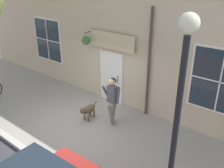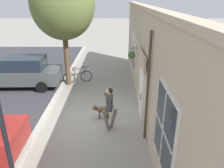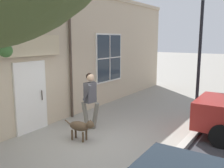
% 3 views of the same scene
% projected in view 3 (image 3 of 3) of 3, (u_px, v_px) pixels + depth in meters
% --- Properties ---
extents(ground_plane, '(90.00, 90.00, 0.00)m').
position_uv_depth(ground_plane, '(93.00, 145.00, 6.50)').
color(ground_plane, gray).
extents(storefront_facade, '(0.95, 18.00, 4.51)m').
position_uv_depth(storefront_facade, '(30.00, 55.00, 7.37)').
color(storefront_facade, '#C6B293').
rests_on(storefront_facade, ground_plane).
extents(pedestrian_walking, '(0.59, 0.59, 1.75)m').
position_uv_depth(pedestrian_walking, '(90.00, 95.00, 7.52)').
color(pedestrian_walking, '#6B665B').
rests_on(pedestrian_walking, ground_plane).
extents(dog_on_leash, '(0.99, 0.35, 0.63)m').
position_uv_depth(dog_on_leash, '(81.00, 126.00, 6.76)').
color(dog_on_leash, brown).
rests_on(dog_on_leash, ground_plane).
extents(street_lamp, '(0.32, 0.32, 4.37)m').
position_uv_depth(street_lamp, '(201.00, 34.00, 8.59)').
color(street_lamp, black).
rests_on(street_lamp, ground_plane).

